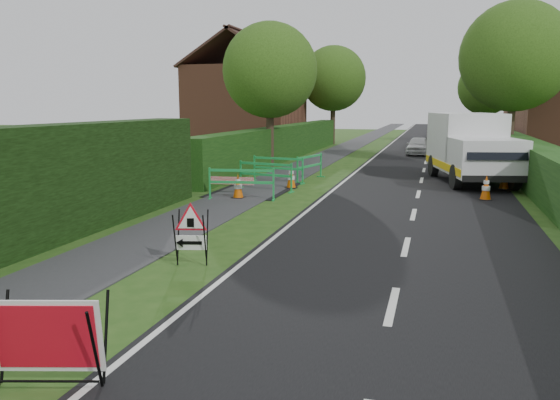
# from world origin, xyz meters

# --- Properties ---
(ground) EXTENTS (120.00, 120.00, 0.00)m
(ground) POSITION_xyz_m (0.00, 0.00, 0.00)
(ground) COLOR #234914
(ground) RESTS_ON ground
(road_surface) EXTENTS (6.00, 90.00, 0.02)m
(road_surface) POSITION_xyz_m (2.50, 35.00, 0.00)
(road_surface) COLOR black
(road_surface) RESTS_ON ground
(footpath) EXTENTS (2.00, 90.00, 0.02)m
(footpath) POSITION_xyz_m (-3.00, 35.00, 0.01)
(footpath) COLOR #2D2D30
(footpath) RESTS_ON ground
(hedge_west_far) EXTENTS (1.00, 24.00, 1.80)m
(hedge_west_far) POSITION_xyz_m (-5.00, 22.00, 0.00)
(hedge_west_far) COLOR #14380F
(hedge_west_far) RESTS_ON ground
(hedge_east) EXTENTS (1.20, 50.00, 1.50)m
(hedge_east) POSITION_xyz_m (6.50, 16.00, 0.00)
(hedge_east) COLOR #14380F
(hedge_east) RESTS_ON ground
(house_west) EXTENTS (7.50, 7.40, 7.88)m
(house_west) POSITION_xyz_m (-10.00, 30.00, 2.90)
(house_west) COLOR brown
(house_west) RESTS_ON ground
(house_east_b) EXTENTS (7.50, 7.40, 7.88)m
(house_east_b) POSITION_xyz_m (12.00, 42.00, 2.90)
(house_east_b) COLOR brown
(house_east_b) RESTS_ON ground
(tree_nw) EXTENTS (4.40, 4.40, 6.70)m
(tree_nw) POSITION_xyz_m (-4.60, 18.00, 4.48)
(tree_nw) COLOR #2D2116
(tree_nw) RESTS_ON ground
(tree_ne) EXTENTS (5.20, 5.20, 7.79)m
(tree_ne) POSITION_xyz_m (6.40, 22.00, 5.17)
(tree_ne) COLOR #2D2116
(tree_ne) RESTS_ON ground
(tree_fw) EXTENTS (4.80, 4.80, 7.24)m
(tree_fw) POSITION_xyz_m (-4.60, 34.00, 4.83)
(tree_fw) COLOR #2D2116
(tree_fw) RESTS_ON ground
(tree_fe) EXTENTS (4.20, 4.20, 6.33)m
(tree_fe) POSITION_xyz_m (6.40, 38.00, 4.22)
(tree_fe) COLOR #2D2116
(tree_fe) RESTS_ON ground
(red_rect_sign) EXTENTS (1.26, 0.96, 0.96)m
(red_rect_sign) POSITION_xyz_m (-0.75, -2.35, 0.55)
(red_rect_sign) COLOR black
(red_rect_sign) RESTS_ON ground
(triangle_sign) EXTENTS (0.82, 0.82, 1.00)m
(triangle_sign) POSITION_xyz_m (-1.22, 2.04, 0.69)
(triangle_sign) COLOR black
(triangle_sign) RESTS_ON ground
(works_van) EXTENTS (3.40, 6.03, 2.60)m
(works_van) POSITION_xyz_m (4.24, 15.12, 1.38)
(works_van) COLOR silver
(works_van) RESTS_ON ground
(traffic_cone_0) EXTENTS (0.38, 0.38, 0.79)m
(traffic_cone_0) POSITION_xyz_m (4.54, 11.01, 0.39)
(traffic_cone_0) COLOR black
(traffic_cone_0) RESTS_ON ground
(traffic_cone_1) EXTENTS (0.38, 0.38, 0.79)m
(traffic_cone_1) POSITION_xyz_m (5.33, 13.54, 0.39)
(traffic_cone_1) COLOR black
(traffic_cone_1) RESTS_ON ground
(traffic_cone_2) EXTENTS (0.38, 0.38, 0.79)m
(traffic_cone_2) POSITION_xyz_m (5.23, 16.20, 0.39)
(traffic_cone_2) COLOR black
(traffic_cone_2) RESTS_ON ground
(traffic_cone_3) EXTENTS (0.38, 0.38, 0.79)m
(traffic_cone_3) POSITION_xyz_m (-2.96, 9.21, 0.39)
(traffic_cone_3) COLOR black
(traffic_cone_3) RESTS_ON ground
(traffic_cone_4) EXTENTS (0.38, 0.38, 0.79)m
(traffic_cone_4) POSITION_xyz_m (-1.89, 11.71, 0.39)
(traffic_cone_4) COLOR black
(traffic_cone_4) RESTS_ON ground
(ped_barrier_0) EXTENTS (2.09, 0.71, 1.00)m
(ped_barrier_0) POSITION_xyz_m (-2.75, 8.98, 0.63)
(ped_barrier_0) COLOR green
(ped_barrier_0) RESTS_ON ground
(ped_barrier_1) EXTENTS (2.09, 0.77, 1.00)m
(ped_barrier_1) POSITION_xyz_m (-2.60, 10.96, 0.63)
(ped_barrier_1) COLOR green
(ped_barrier_1) RESTS_ON ground
(ped_barrier_2) EXTENTS (2.09, 0.62, 1.00)m
(ped_barrier_2) POSITION_xyz_m (-2.73, 12.95, 0.63)
(ped_barrier_2) COLOR green
(ped_barrier_2) RESTS_ON ground
(ped_barrier_3) EXTENTS (0.85, 2.08, 1.00)m
(ped_barrier_3) POSITION_xyz_m (-1.75, 14.03, 0.63)
(ped_barrier_3) COLOR green
(ped_barrier_3) RESTS_ON ground
(redwhite_plank) EXTENTS (1.50, 0.17, 0.25)m
(redwhite_plank) POSITION_xyz_m (-3.44, 9.93, 0.00)
(redwhite_plank) COLOR red
(redwhite_plank) RESTS_ON ground
(hatchback_car) EXTENTS (1.36, 3.17, 1.07)m
(hatchback_car) POSITION_xyz_m (1.94, 26.52, 0.53)
(hatchback_car) COLOR silver
(hatchback_car) RESTS_ON ground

